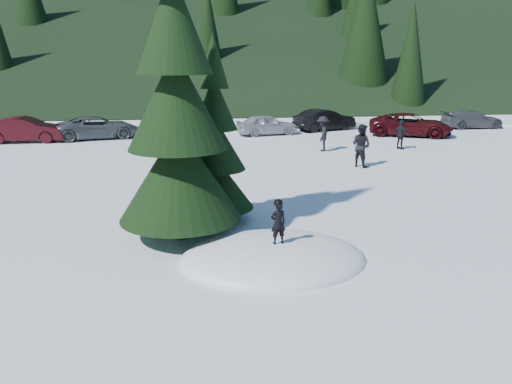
{
  "coord_description": "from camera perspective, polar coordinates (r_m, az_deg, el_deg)",
  "views": [
    {
      "loc": [
        -1.77,
        -10.96,
        4.66
      ],
      "look_at": [
        -0.15,
        2.19,
        1.1
      ],
      "focal_mm": 35.0,
      "sensor_mm": 36.0,
      "label": 1
    }
  ],
  "objects": [
    {
      "name": "car_1",
      "position": [
        31.52,
        -24.83,
        6.49
      ],
      "size": [
        4.4,
        1.6,
        1.44
      ],
      "primitive_type": "imported",
      "rotation": [
        0.0,
        0.0,
        1.59
      ],
      "color": "black",
      "rests_on": "ground"
    },
    {
      "name": "adult_2",
      "position": [
        26.07,
        7.64,
        6.62
      ],
      "size": [
        1.02,
        1.32,
        1.8
      ],
      "primitive_type": "imported",
      "rotation": [
        0.0,
        0.0,
        4.37
      ],
      "color": "black",
      "rests_on": "ground"
    },
    {
      "name": "car_2",
      "position": [
        31.44,
        -17.65,
        7.06
      ],
      "size": [
        5.24,
        3.39,
        1.34
      ],
      "primitive_type": "imported",
      "rotation": [
        0.0,
        0.0,
        1.83
      ],
      "color": "#494D51",
      "rests_on": "ground"
    },
    {
      "name": "adult_1",
      "position": [
        27.46,
        16.25,
        6.3
      ],
      "size": [
        0.82,
        0.95,
        1.54
      ],
      "primitive_type": "imported",
      "rotation": [
        0.0,
        0.0,
        2.17
      ],
      "color": "black",
      "rests_on": "ground"
    },
    {
      "name": "car_3",
      "position": [
        32.85,
        -8.08,
        8.02
      ],
      "size": [
        5.3,
        3.0,
        1.45
      ],
      "primitive_type": "imported",
      "rotation": [
        0.0,
        0.0,
        1.78
      ],
      "color": "black",
      "rests_on": "ground"
    },
    {
      "name": "spruce_short",
      "position": [
        14.4,
        -4.68,
        4.77
      ],
      "size": [
        2.2,
        2.2,
        5.37
      ],
      "color": "black",
      "rests_on": "ground"
    },
    {
      "name": "spruce_tall",
      "position": [
        12.84,
        -9.03,
        8.87
      ],
      "size": [
        3.2,
        3.2,
        8.6
      ],
      "color": "black",
      "rests_on": "ground"
    },
    {
      "name": "car_7",
      "position": [
        37.62,
        23.46,
        7.64
      ],
      "size": [
        4.21,
        1.75,
        1.22
      ],
      "primitive_type": "imported",
      "rotation": [
        0.0,
        0.0,
        1.58
      ],
      "color": "#474A4F",
      "rests_on": "ground"
    },
    {
      "name": "ground",
      "position": [
        12.04,
        1.98,
        -7.74
      ],
      "size": [
        200.0,
        200.0,
        0.0
      ],
      "primitive_type": "plane",
      "color": "white",
      "rests_on": "ground"
    },
    {
      "name": "car_6",
      "position": [
        32.45,
        17.25,
        7.36
      ],
      "size": [
        5.5,
        4.12,
        1.39
      ],
      "primitive_type": "imported",
      "rotation": [
        0.0,
        0.0,
        1.16
      ],
      "color": "#390A0E",
      "rests_on": "ground"
    },
    {
      "name": "child_skier",
      "position": [
        11.55,
        2.55,
        -3.57
      ],
      "size": [
        0.4,
        0.3,
        1.0
      ],
      "primitive_type": "imported",
      "rotation": [
        0.0,
        0.0,
        3.33
      ],
      "color": "black",
      "rests_on": "snow_mound"
    },
    {
      "name": "car_4",
      "position": [
        31.43,
        1.23,
        7.71
      ],
      "size": [
        4.03,
        2.3,
        1.29
      ],
      "primitive_type": "imported",
      "rotation": [
        0.0,
        0.0,
        1.79
      ],
      "color": "#9B9EA4",
      "rests_on": "ground"
    },
    {
      "name": "adult_0",
      "position": [
        22.52,
        11.91,
        5.23
      ],
      "size": [
        1.13,
        1.16,
        1.89
      ],
      "primitive_type": "imported",
      "rotation": [
        0.0,
        0.0,
        2.23
      ],
      "color": "black",
      "rests_on": "ground"
    },
    {
      "name": "car_5",
      "position": [
        33.76,
        7.83,
        8.17
      ],
      "size": [
        4.49,
        2.94,
        1.4
      ],
      "primitive_type": "imported",
      "rotation": [
        0.0,
        0.0,
        1.95
      ],
      "color": "black",
      "rests_on": "ground"
    },
    {
      "name": "snow_mound",
      "position": [
        12.04,
        1.98,
        -7.74
      ],
      "size": [
        4.48,
        3.52,
        0.96
      ],
      "primitive_type": "ellipsoid",
      "color": "white",
      "rests_on": "ground"
    }
  ]
}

